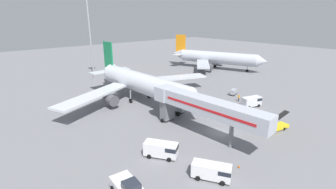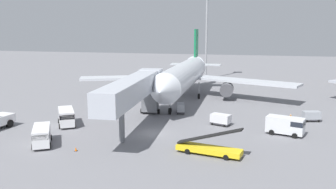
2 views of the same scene
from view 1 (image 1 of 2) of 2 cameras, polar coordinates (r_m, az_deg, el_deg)
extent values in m
plane|color=slate|center=(46.92, 11.80, -8.66)|extent=(300.00, 300.00, 0.00)
cylinder|color=silver|center=(60.18, -5.64, 2.50)|extent=(5.88, 30.95, 4.93)
cone|color=silver|center=(48.02, 6.76, -1.57)|extent=(4.94, 3.80, 4.83)
cone|color=silver|center=(75.16, -14.03, 5.46)|extent=(4.85, 5.82, 4.68)
cube|color=#147A47|center=(73.12, -13.76, 8.78)|extent=(0.50, 4.47, 7.88)
cube|color=silver|center=(74.97, -11.39, 5.80)|extent=(6.01, 3.43, 0.24)
cube|color=silver|center=(72.21, -15.41, 5.05)|extent=(6.01, 3.43, 0.24)
cube|color=silver|center=(69.98, 0.64, 3.85)|extent=(20.83, 11.29, 0.44)
cube|color=silver|center=(57.29, -16.91, -0.16)|extent=(20.61, 12.37, 0.44)
cylinder|color=#4C4C51|center=(67.26, -0.86, 1.90)|extent=(2.62, 3.35, 2.52)
cylinder|color=#4C4C51|center=(58.22, -13.18, -1.16)|extent=(2.62, 3.35, 2.52)
cylinder|color=gray|center=(52.35, 2.36, -3.10)|extent=(0.28, 0.28, 2.75)
cylinder|color=black|center=(52.85, 2.34, -4.49)|extent=(0.38, 1.11, 1.10)
cylinder|color=gray|center=(64.02, -4.52, 0.82)|extent=(0.28, 0.28, 2.75)
cylinder|color=black|center=(64.44, -4.49, -0.34)|extent=(0.38, 1.11, 1.10)
cylinder|color=gray|center=(60.91, -8.73, -0.24)|extent=(0.28, 0.28, 2.75)
cylinder|color=black|center=(61.35, -8.67, -1.45)|extent=(0.38, 1.11, 1.10)
cube|color=#B2B7C1|center=(42.27, 9.97, -2.96)|extent=(4.52, 21.53, 2.70)
cube|color=red|center=(41.12, 8.72, -3.50)|extent=(1.33, 17.91, 0.44)
cube|color=#B2B7C1|center=(49.25, -0.69, 0.35)|extent=(3.64, 3.04, 2.84)
cube|color=#232833|center=(50.08, -1.72, 0.94)|extent=(3.31, 0.48, 0.90)
cube|color=slate|center=(49.97, -0.20, -3.50)|extent=(2.67, 1.98, 4.07)
cylinder|color=black|center=(49.86, -1.38, -6.10)|extent=(0.36, 0.82, 0.80)
cylinder|color=black|center=(51.68, 0.94, -5.20)|extent=(0.36, 0.82, 0.80)
cylinder|color=slate|center=(41.61, 14.52, -9.03)|extent=(0.70, 0.70, 4.47)
cube|color=#232833|center=(29.98, -8.56, -20.32)|extent=(1.90, 1.95, 0.90)
cylinder|color=black|center=(33.22, -8.58, -19.66)|extent=(0.50, 1.13, 1.10)
cube|color=yellow|center=(50.23, 23.24, -7.25)|extent=(7.44, 3.11, 0.55)
cube|color=black|center=(49.63, 23.45, -5.62)|extent=(7.33, 2.30, 2.50)
cylinder|color=black|center=(52.44, 23.89, -6.60)|extent=(0.63, 0.32, 0.60)
cylinder|color=black|center=(51.56, 25.45, -7.24)|extent=(0.63, 0.32, 0.60)
cylinder|color=black|center=(49.21, 20.84, -7.82)|extent=(0.63, 0.32, 0.60)
cylinder|color=black|center=(48.27, 22.44, -8.54)|extent=(0.63, 0.32, 0.60)
cube|color=white|center=(38.19, -1.67, -12.57)|extent=(4.47, 5.33, 2.07)
cube|color=#1E232D|center=(37.54, 0.91, -12.34)|extent=(2.57, 2.47, 0.66)
cylinder|color=black|center=(39.10, 1.04, -13.46)|extent=(0.67, 0.76, 0.68)
cylinder|color=black|center=(37.55, 0.28, -14.91)|extent=(0.67, 0.76, 0.68)
cylinder|color=black|center=(39.90, -3.46, -12.79)|extent=(0.67, 0.76, 0.68)
cylinder|color=black|center=(38.38, -4.41, -14.17)|extent=(0.67, 0.76, 0.68)
cube|color=silver|center=(61.32, 18.87, -1.49)|extent=(5.05, 3.23, 2.06)
cube|color=#1E232D|center=(62.23, 20.01, -0.89)|extent=(2.01, 2.34, 0.66)
cylinder|color=black|center=(63.22, 19.20, -1.89)|extent=(0.75, 0.53, 0.68)
cylinder|color=black|center=(61.96, 20.36, -2.42)|extent=(0.75, 0.53, 0.68)
cylinder|color=black|center=(61.36, 17.19, -2.28)|extent=(0.75, 0.53, 0.68)
cylinder|color=black|center=(60.05, 18.34, -2.84)|extent=(0.75, 0.53, 0.68)
cube|color=white|center=(34.21, 10.08, -17.07)|extent=(4.26, 5.35, 1.90)
cube|color=#1E232D|center=(33.85, 13.16, -16.85)|extent=(2.47, 2.39, 0.61)
cylinder|color=black|center=(35.35, 12.90, -17.77)|extent=(0.64, 0.76, 0.68)
cylinder|color=black|center=(33.90, 12.56, -19.49)|extent=(0.64, 0.76, 0.68)
cylinder|color=black|center=(35.63, 7.59, -17.10)|extent=(0.64, 0.76, 0.68)
cylinder|color=black|center=(34.20, 6.98, -18.77)|extent=(0.64, 0.76, 0.68)
cube|color=#38383D|center=(56.20, 11.93, -3.77)|extent=(3.11, 2.34, 0.22)
cube|color=silver|center=(55.95, 11.97, -3.09)|extent=(3.11, 2.34, 1.20)
cylinder|color=black|center=(57.27, 12.38, -3.50)|extent=(0.38, 0.24, 0.36)
cylinder|color=black|center=(56.21, 13.13, -3.97)|extent=(0.38, 0.24, 0.36)
cylinder|color=black|center=(56.29, 10.71, -3.77)|extent=(0.38, 0.24, 0.36)
cylinder|color=black|center=(55.22, 11.44, -4.26)|extent=(0.38, 0.24, 0.36)
cube|color=#38383D|center=(54.85, 2.45, -3.93)|extent=(1.82, 2.87, 0.22)
cube|color=#999EA5|center=(54.60, 2.46, -3.25)|extent=(1.82, 2.87, 1.17)
cylinder|color=black|center=(54.94, 1.32, -4.00)|extent=(0.21, 0.38, 0.36)
cylinder|color=black|center=(55.80, 1.95, -3.66)|extent=(0.21, 0.38, 0.36)
cylinder|color=black|center=(54.00, 2.95, -4.43)|extent=(0.21, 0.38, 0.36)
cylinder|color=black|center=(54.87, 3.58, -4.06)|extent=(0.21, 0.38, 0.36)
cube|color=#38383D|center=(69.16, 14.97, 0.14)|extent=(2.77, 1.90, 0.22)
cube|color=#999EA5|center=(68.97, 15.02, 0.68)|extent=(2.77, 1.90, 1.13)
cylinder|color=black|center=(70.16, 14.76, 0.32)|extent=(0.38, 0.22, 0.36)
cylinder|color=black|center=(69.85, 15.64, 0.17)|extent=(0.38, 0.22, 0.36)
cylinder|color=black|center=(68.56, 14.28, -0.05)|extent=(0.38, 0.22, 0.36)
cylinder|color=black|center=(68.23, 15.18, -0.21)|extent=(0.38, 0.22, 0.36)
cylinder|color=#1E2333|center=(64.41, 16.16, -1.13)|extent=(0.37, 0.37, 0.90)
cylinder|color=orange|center=(64.16, 16.22, -0.45)|extent=(0.49, 0.49, 0.71)
sphere|color=tan|center=(64.02, 16.26, -0.03)|extent=(0.24, 0.24, 0.24)
cube|color=black|center=(37.86, 16.19, -16.01)|extent=(0.31, 0.31, 0.03)
cone|color=orange|center=(37.73, 16.22, -15.71)|extent=(0.26, 0.26, 0.45)
cylinder|color=#B7BCC6|center=(100.54, 11.53, 8.40)|extent=(15.27, 29.88, 4.68)
cone|color=#B7BCC6|center=(97.04, 21.15, 7.22)|extent=(5.57, 4.99, 4.58)
cone|color=#B7BCC6|center=(107.02, 2.26, 9.49)|extent=(6.15, 6.80, 4.44)
cube|color=orange|center=(105.87, 2.98, 11.75)|extent=(1.91, 4.21, 7.48)
cube|color=#B7BCC6|center=(108.73, 3.78, 9.72)|extent=(6.38, 4.99, 0.24)
cube|color=#B7BCC6|center=(103.72, 2.46, 9.35)|extent=(6.38, 4.99, 0.24)
cube|color=#B7BCC6|center=(110.86, 11.86, 8.69)|extent=(17.27, 4.63, 0.44)
cube|color=#B7BCC6|center=(92.14, 8.16, 7.06)|extent=(15.54, 14.96, 0.44)
cylinder|color=#4C4C51|center=(108.06, 11.86, 7.63)|extent=(3.52, 3.95, 2.51)
cylinder|color=#4C4C51|center=(94.81, 9.32, 6.36)|extent=(3.52, 3.95, 2.51)
cylinder|color=gray|center=(98.29, 18.02, 6.03)|extent=(0.28, 0.28, 2.70)
cylinder|color=black|center=(98.56, 17.95, 5.27)|extent=(0.72, 1.15, 1.10)
cylinder|color=gray|center=(104.07, 10.93, 7.21)|extent=(0.28, 0.28, 2.70)
cylinder|color=black|center=(104.32, 10.89, 6.48)|extent=(0.72, 1.15, 1.10)
cylinder|color=gray|center=(99.04, 9.96, 6.73)|extent=(0.28, 0.28, 2.70)
cylinder|color=black|center=(99.31, 9.92, 5.96)|extent=(0.72, 1.15, 1.10)
cylinder|color=#93969B|center=(84.26, -17.65, 12.44)|extent=(0.56, 0.56, 27.63)
camera|label=2|loc=(50.45, 68.79, -1.84)|focal=37.37mm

